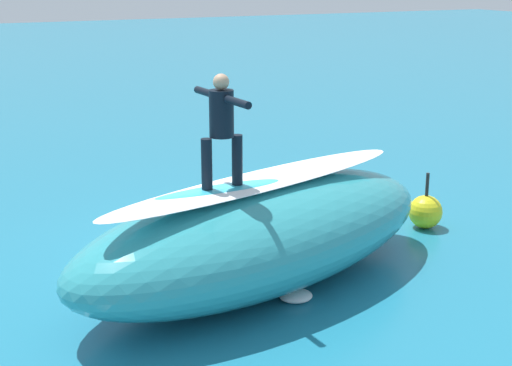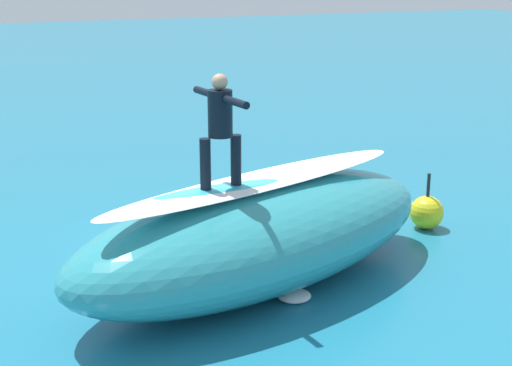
{
  "view_description": "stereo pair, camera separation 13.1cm",
  "coord_description": "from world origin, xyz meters",
  "px_view_note": "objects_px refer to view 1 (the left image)",
  "views": [
    {
      "loc": [
        4.83,
        11.67,
        4.81
      ],
      "look_at": [
        -0.44,
        0.8,
        1.3
      ],
      "focal_mm": 52.06,
      "sensor_mm": 36.0,
      "label": 1
    },
    {
      "loc": [
        4.71,
        11.72,
        4.81
      ],
      "look_at": [
        -0.44,
        0.8,
        1.3
      ],
      "focal_mm": 52.06,
      "sensor_mm": 36.0,
      "label": 2
    }
  ],
  "objects_px": {
    "surfboard_paddling": "(281,220)",
    "surfer_paddling": "(274,212)",
    "surfer_riding": "(222,122)",
    "buoy_marker": "(425,212)",
    "surfboard_riding": "(223,190)"
  },
  "relations": [
    {
      "from": "surfer_riding",
      "to": "surfboard_paddling",
      "type": "bearing_deg",
      "value": -135.7
    },
    {
      "from": "surfer_riding",
      "to": "surfer_paddling",
      "type": "bearing_deg",
      "value": -133.79
    },
    {
      "from": "surfer_riding",
      "to": "buoy_marker",
      "type": "distance_m",
      "value": 5.44
    },
    {
      "from": "surfboard_paddling",
      "to": "surfer_paddling",
      "type": "relative_size",
      "value": 1.11
    },
    {
      "from": "surfer_riding",
      "to": "surfboard_riding",
      "type": "bearing_deg",
      "value": -120.84
    },
    {
      "from": "surfboard_paddling",
      "to": "buoy_marker",
      "type": "bearing_deg",
      "value": -18.38
    },
    {
      "from": "surfer_riding",
      "to": "surfer_paddling",
      "type": "height_order",
      "value": "surfer_riding"
    },
    {
      "from": "surfboard_riding",
      "to": "surfboard_paddling",
      "type": "height_order",
      "value": "surfboard_riding"
    },
    {
      "from": "surfboard_riding",
      "to": "surfboard_paddling",
      "type": "xyz_separation_m",
      "value": [
        -2.41,
        -2.73,
        -1.67
      ]
    },
    {
      "from": "surfer_riding",
      "to": "surfboard_paddling",
      "type": "distance_m",
      "value": 4.52
    },
    {
      "from": "surfer_riding",
      "to": "surfer_paddling",
      "type": "xyz_separation_m",
      "value": [
        -2.28,
        -2.76,
        -2.51
      ]
    },
    {
      "from": "surfboard_paddling",
      "to": "buoy_marker",
      "type": "height_order",
      "value": "buoy_marker"
    },
    {
      "from": "surfer_riding",
      "to": "buoy_marker",
      "type": "bearing_deg",
      "value": -170.01
    },
    {
      "from": "surfer_riding",
      "to": "surfboard_paddling",
      "type": "height_order",
      "value": "surfer_riding"
    },
    {
      "from": "surfboard_paddling",
      "to": "surfer_paddling",
      "type": "height_order",
      "value": "surfer_paddling"
    }
  ]
}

